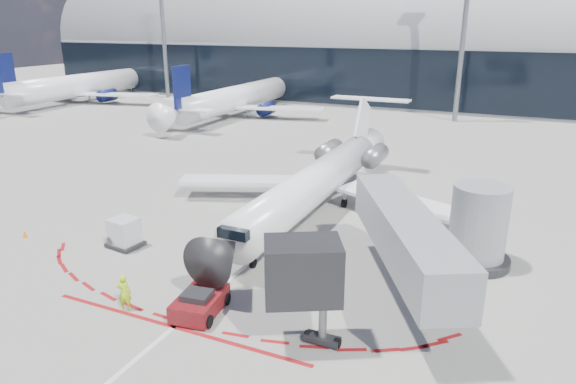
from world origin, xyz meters
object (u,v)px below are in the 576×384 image
at_px(pushback_tug, 200,303).
at_px(ramp_worker, 124,292).
at_px(regional_jet, 320,179).
at_px(uld_container, 124,233).

bearing_deg(pushback_tug, ramp_worker, -167.88).
bearing_deg(regional_jet, ramp_worker, -101.81).
distance_m(pushback_tug, uld_container, 9.80).
distance_m(regional_jet, ramp_worker, 17.58).
relative_size(regional_jet, uld_container, 13.29).
height_order(ramp_worker, uld_container, ramp_worker).
distance_m(pushback_tug, ramp_worker, 3.75).
bearing_deg(regional_jet, uld_container, -127.71).
distance_m(ramp_worker, uld_container, 7.80).
bearing_deg(pushback_tug, uld_container, 144.30).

